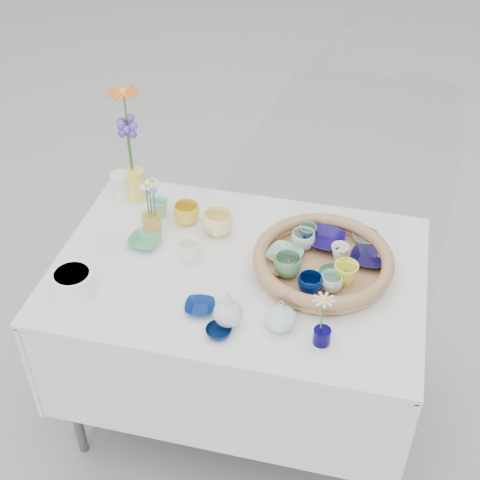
% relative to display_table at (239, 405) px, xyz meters
% --- Properties ---
extents(ground, '(80.00, 80.00, 0.00)m').
position_rel_display_table_xyz_m(ground, '(0.00, 0.00, 0.00)').
color(ground, '#9D9D9C').
extents(display_table, '(1.26, 0.86, 0.77)m').
position_rel_display_table_xyz_m(display_table, '(0.00, 0.00, 0.00)').
color(display_table, white).
rests_on(display_table, ground).
extents(wicker_tray, '(0.47, 0.47, 0.08)m').
position_rel_display_table_xyz_m(wicker_tray, '(0.28, 0.05, 0.80)').
color(wicker_tray, '#A26A3C').
rests_on(wicker_tray, display_table).
extents(tray_ceramic_0, '(0.17, 0.17, 0.03)m').
position_rel_display_table_xyz_m(tray_ceramic_0, '(0.27, 0.17, 0.80)').
color(tray_ceramic_0, '#11074F').
rests_on(tray_ceramic_0, wicker_tray).
extents(tray_ceramic_1, '(0.13, 0.13, 0.03)m').
position_rel_display_table_xyz_m(tray_ceramic_1, '(0.42, 0.11, 0.80)').
color(tray_ceramic_1, black).
rests_on(tray_ceramic_1, wicker_tray).
extents(tray_ceramic_2, '(0.10, 0.10, 0.08)m').
position_rel_display_table_xyz_m(tray_ceramic_2, '(0.36, -0.01, 0.82)').
color(tray_ceramic_2, '#F2F142').
rests_on(tray_ceramic_2, wicker_tray).
extents(tray_ceramic_3, '(0.12, 0.12, 0.03)m').
position_rel_display_table_xyz_m(tray_ceramic_3, '(0.32, -0.00, 0.80)').
color(tray_ceramic_3, '#428469').
rests_on(tray_ceramic_3, wicker_tray).
extents(tray_ceramic_4, '(0.10, 0.10, 0.07)m').
position_rel_display_table_xyz_m(tray_ceramic_4, '(0.17, -0.02, 0.82)').
color(tray_ceramic_4, '#53835D').
rests_on(tray_ceramic_4, wicker_tray).
extents(tray_ceramic_5, '(0.15, 0.15, 0.03)m').
position_rel_display_table_xyz_m(tray_ceramic_5, '(0.15, 0.06, 0.80)').
color(tray_ceramic_5, '#82CAAC').
rests_on(tray_ceramic_5, wicker_tray).
extents(tray_ceramic_6, '(0.11, 0.11, 0.07)m').
position_rel_display_table_xyz_m(tray_ceramic_6, '(0.20, 0.14, 0.82)').
color(tray_ceramic_6, silver).
rests_on(tray_ceramic_6, wicker_tray).
extents(tray_ceramic_7, '(0.08, 0.08, 0.06)m').
position_rel_display_table_xyz_m(tray_ceramic_7, '(0.33, 0.10, 0.81)').
color(tray_ceramic_7, white).
rests_on(tray_ceramic_7, wicker_tray).
extents(tray_ceramic_8, '(0.12, 0.12, 0.03)m').
position_rel_display_table_xyz_m(tray_ceramic_8, '(0.41, 0.22, 0.80)').
color(tray_ceramic_8, '#85C2E9').
rests_on(tray_ceramic_8, wicker_tray).
extents(tray_ceramic_9, '(0.10, 0.10, 0.06)m').
position_rel_display_table_xyz_m(tray_ceramic_9, '(0.26, -0.08, 0.81)').
color(tray_ceramic_9, '#001245').
rests_on(tray_ceramic_9, wicker_tray).
extents(tray_ceramic_10, '(0.12, 0.12, 0.03)m').
position_rel_display_table_xyz_m(tray_ceramic_10, '(0.13, -0.01, 0.80)').
color(tray_ceramic_10, tan).
rests_on(tray_ceramic_10, wicker_tray).
extents(tray_ceramic_11, '(0.10, 0.10, 0.06)m').
position_rel_display_table_xyz_m(tray_ceramic_11, '(0.32, -0.05, 0.81)').
color(tray_ceramic_11, '#ACDDC8').
rests_on(tray_ceramic_11, wicker_tray).
extents(tray_ceramic_12, '(0.08, 0.08, 0.06)m').
position_rel_display_table_xyz_m(tray_ceramic_12, '(0.21, 0.18, 0.81)').
color(tray_ceramic_12, '#48785F').
rests_on(tray_ceramic_12, wicker_tray).
extents(loose_ceramic_0, '(0.12, 0.12, 0.08)m').
position_rel_display_table_xyz_m(loose_ceramic_0, '(-0.25, 0.21, 0.80)').
color(loose_ceramic_0, gold).
rests_on(loose_ceramic_0, display_table).
extents(loose_ceramic_1, '(0.13, 0.13, 0.09)m').
position_rel_display_table_xyz_m(loose_ceramic_1, '(-0.12, 0.17, 0.81)').
color(loose_ceramic_1, '#FFE592').
rests_on(loose_ceramic_1, display_table).
extents(loose_ceramic_2, '(0.12, 0.12, 0.03)m').
position_rel_display_table_xyz_m(loose_ceramic_2, '(-0.35, 0.04, 0.78)').
color(loose_ceramic_2, '#4AA66A').
rests_on(loose_ceramic_2, display_table).
extents(loose_ceramic_3, '(0.10, 0.10, 0.07)m').
position_rel_display_table_xyz_m(loose_ceramic_3, '(-0.17, 0.01, 0.80)').
color(loose_ceramic_3, white).
rests_on(loose_ceramic_3, display_table).
extents(loose_ceramic_4, '(0.11, 0.11, 0.02)m').
position_rel_display_table_xyz_m(loose_ceramic_4, '(-0.07, -0.23, 0.78)').
color(loose_ceramic_4, navy).
rests_on(loose_ceramic_4, display_table).
extents(loose_ceramic_5, '(0.09, 0.09, 0.07)m').
position_rel_display_table_xyz_m(loose_ceramic_5, '(-0.36, 0.22, 0.80)').
color(loose_ceramic_5, '#8CD7BE').
rests_on(loose_ceramic_5, display_table).
extents(loose_ceramic_6, '(0.10, 0.10, 0.03)m').
position_rel_display_table_xyz_m(loose_ceramic_6, '(0.01, -0.31, 0.78)').
color(loose_ceramic_6, '#03143A').
rests_on(loose_ceramic_6, display_table).
extents(fluted_bowl, '(0.17, 0.17, 0.07)m').
position_rel_display_table_xyz_m(fluted_bowl, '(-0.50, -0.23, 0.80)').
color(fluted_bowl, white).
rests_on(fluted_bowl, display_table).
extents(bud_vase_paleblue, '(0.10, 0.10, 0.14)m').
position_rel_display_table_xyz_m(bud_vase_paleblue, '(0.03, -0.26, 0.84)').
color(bud_vase_paleblue, silver).
rests_on(bud_vase_paleblue, display_table).
extents(bud_vase_seafoam, '(0.12, 0.12, 0.10)m').
position_rel_display_table_xyz_m(bud_vase_seafoam, '(0.19, -0.24, 0.82)').
color(bud_vase_seafoam, silver).
rests_on(bud_vase_seafoam, display_table).
extents(bud_vase_cobalt, '(0.06, 0.06, 0.05)m').
position_rel_display_table_xyz_m(bud_vase_cobalt, '(0.32, -0.27, 0.79)').
color(bud_vase_cobalt, '#04003B').
rests_on(bud_vase_cobalt, display_table).
extents(single_daisy, '(0.09, 0.09, 0.14)m').
position_rel_display_table_xyz_m(single_daisy, '(0.32, -0.27, 0.88)').
color(single_daisy, beige).
rests_on(single_daisy, bud_vase_cobalt).
extents(tall_vase_yellow, '(0.08, 0.08, 0.13)m').
position_rel_display_table_xyz_m(tall_vase_yellow, '(-0.47, 0.30, 0.83)').
color(tall_vase_yellow, yellow).
rests_on(tall_vase_yellow, display_table).
extents(gerbera, '(0.13, 0.13, 0.33)m').
position_rel_display_table_xyz_m(gerbera, '(-0.49, 0.31, 1.05)').
color(gerbera, orange).
rests_on(gerbera, tall_vase_yellow).
extents(hydrangea, '(0.09, 0.09, 0.26)m').
position_rel_display_table_xyz_m(hydrangea, '(-0.49, 0.29, 0.99)').
color(hydrangea, '#4B349E').
rests_on(hydrangea, tall_vase_yellow).
extents(white_pitcher, '(0.12, 0.09, 0.11)m').
position_rel_display_table_xyz_m(white_pitcher, '(-0.54, 0.30, 0.82)').
color(white_pitcher, silver).
rests_on(white_pitcher, display_table).
extents(daisy_cup, '(0.09, 0.09, 0.07)m').
position_rel_display_table_xyz_m(daisy_cup, '(-0.35, 0.12, 0.80)').
color(daisy_cup, gold).
rests_on(daisy_cup, display_table).
extents(daisy_posy, '(0.11, 0.11, 0.15)m').
position_rel_display_table_xyz_m(daisy_posy, '(-0.34, 0.12, 0.91)').
color(daisy_posy, white).
rests_on(daisy_posy, daisy_cup).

